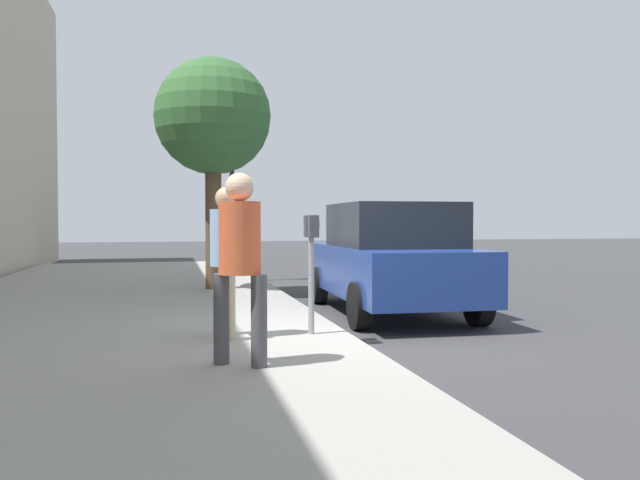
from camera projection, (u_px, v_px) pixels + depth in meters
name	position (u px, v px, depth m)	size (l,w,h in m)	color
ground_plane	(343.00, 341.00, 7.86)	(80.00, 80.00, 0.00)	#38383A
sidewalk_slab	(88.00, 346.00, 7.17)	(28.00, 6.00, 0.15)	gray
parking_meter	(311.00, 249.00, 7.52)	(0.36, 0.12, 1.41)	gray
pedestrian_at_meter	(227.00, 249.00, 7.30)	(0.53, 0.38, 1.73)	tan
pedestrian_bystander	(240.00, 252.00, 5.86)	(0.39, 0.48, 1.79)	#47474C
parked_sedan_near	(390.00, 258.00, 10.18)	(4.46, 2.08, 1.77)	navy
street_tree	(213.00, 119.00, 12.54)	(2.29, 2.29, 4.56)	brown
traffic_signal	(236.00, 177.00, 15.58)	(0.24, 0.44, 3.60)	black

